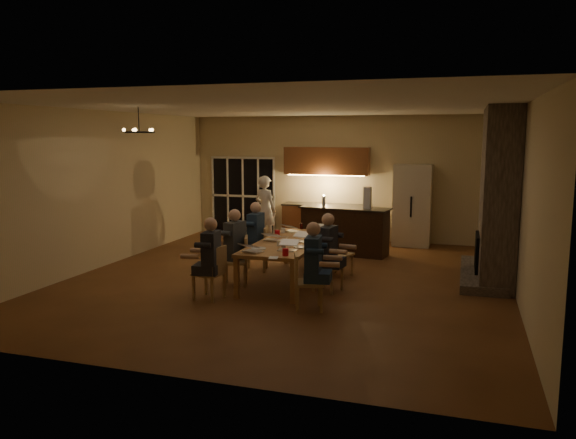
% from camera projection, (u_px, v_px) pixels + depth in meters
% --- Properties ---
extents(floor, '(9.00, 9.00, 0.00)m').
position_uv_depth(floor, '(288.00, 280.00, 10.57)').
color(floor, brown).
rests_on(floor, ground).
extents(back_wall, '(8.00, 0.04, 3.20)m').
position_uv_depth(back_wall, '(340.00, 178.00, 14.60)').
color(back_wall, beige).
rests_on(back_wall, ground).
extents(left_wall, '(0.04, 9.00, 3.20)m').
position_uv_depth(left_wall, '(102.00, 189.00, 11.53)').
color(left_wall, beige).
rests_on(left_wall, ground).
extents(right_wall, '(0.04, 9.00, 3.20)m').
position_uv_depth(right_wall, '(523.00, 203.00, 9.14)').
color(right_wall, beige).
rests_on(right_wall, ground).
extents(ceiling, '(8.00, 9.00, 0.04)m').
position_uv_depth(ceiling, '(288.00, 106.00, 10.10)').
color(ceiling, white).
rests_on(ceiling, back_wall).
extents(french_doors, '(1.86, 0.08, 2.10)m').
position_uv_depth(french_doors, '(243.00, 196.00, 15.44)').
color(french_doors, black).
rests_on(french_doors, ground).
extents(fireplace, '(0.58, 2.50, 3.20)m').
position_uv_depth(fireplace, '(498.00, 195.00, 10.37)').
color(fireplace, '#685B51').
rests_on(fireplace, ground).
extents(kitchenette, '(2.24, 0.68, 2.40)m').
position_uv_depth(kitchenette, '(326.00, 194.00, 14.44)').
color(kitchenette, brown).
rests_on(kitchenette, ground).
extents(refrigerator, '(0.90, 0.68, 2.00)m').
position_uv_depth(refrigerator, '(412.00, 205.00, 13.77)').
color(refrigerator, beige).
rests_on(refrigerator, ground).
extents(dining_table, '(1.10, 2.84, 0.75)m').
position_uv_depth(dining_table, '(289.00, 261.00, 10.45)').
color(dining_table, '#A97A43').
rests_on(dining_table, ground).
extents(bar_island, '(2.11, 0.95, 1.08)m').
position_uv_depth(bar_island, '(345.00, 231.00, 12.82)').
color(bar_island, black).
rests_on(bar_island, ground).
extents(chair_left_near, '(0.50, 0.50, 0.89)m').
position_uv_depth(chair_left_near, '(209.00, 273.00, 9.27)').
color(chair_left_near, '#AC8056').
rests_on(chair_left_near, ground).
extents(chair_left_mid, '(0.56, 0.56, 0.89)m').
position_uv_depth(chair_left_mid, '(235.00, 261.00, 10.14)').
color(chair_left_mid, '#AC8056').
rests_on(chair_left_mid, ground).
extents(chair_left_far, '(0.52, 0.52, 0.89)m').
position_uv_depth(chair_left_far, '(256.00, 249.00, 11.23)').
color(chair_left_far, '#AC8056').
rests_on(chair_left_far, ground).
extents(chair_right_near, '(0.56, 0.56, 0.89)m').
position_uv_depth(chair_right_near, '(309.00, 282.00, 8.69)').
color(chair_right_near, '#AC8056').
rests_on(chair_right_near, ground).
extents(chair_right_mid, '(0.55, 0.55, 0.89)m').
position_uv_depth(chair_right_mid, '(328.00, 266.00, 9.73)').
color(chair_right_mid, '#AC8056').
rests_on(chair_right_mid, ground).
extents(chair_right_far, '(0.55, 0.55, 0.89)m').
position_uv_depth(chair_right_far, '(339.00, 254.00, 10.77)').
color(chair_right_far, '#AC8056').
rests_on(chair_right_far, ground).
extents(person_left_near, '(0.68, 0.68, 1.38)m').
position_uv_depth(person_left_near, '(211.00, 259.00, 9.14)').
color(person_left_near, '#23242D').
rests_on(person_left_near, ground).
extents(person_right_near, '(0.67, 0.67, 1.38)m').
position_uv_depth(person_right_near, '(313.00, 266.00, 8.67)').
color(person_right_near, '#1E344C').
rests_on(person_right_near, ground).
extents(person_left_mid, '(0.71, 0.71, 1.38)m').
position_uv_depth(person_left_mid, '(235.00, 247.00, 10.19)').
color(person_left_mid, '#3A4045').
rests_on(person_left_mid, ground).
extents(person_right_mid, '(0.68, 0.68, 1.38)m').
position_uv_depth(person_right_mid, '(328.00, 253.00, 9.65)').
color(person_right_mid, '#23242D').
rests_on(person_right_mid, ground).
extents(person_left_far, '(0.62, 0.62, 1.38)m').
position_uv_depth(person_left_far, '(256.00, 236.00, 11.27)').
color(person_left_far, '#1E344C').
rests_on(person_left_far, ground).
extents(standing_person, '(0.73, 0.61, 1.72)m').
position_uv_depth(standing_person, '(265.00, 210.00, 13.94)').
color(standing_person, white).
rests_on(standing_person, ground).
extents(chandelier, '(0.55, 0.55, 0.03)m').
position_uv_depth(chandelier, '(139.00, 132.00, 10.02)').
color(chandelier, black).
rests_on(chandelier, ceiling).
extents(laptop_a, '(0.39, 0.36, 0.23)m').
position_uv_depth(laptop_a, '(253.00, 245.00, 9.42)').
color(laptop_a, silver).
rests_on(laptop_a, dining_table).
extents(laptop_b, '(0.33, 0.29, 0.23)m').
position_uv_depth(laptop_b, '(288.00, 244.00, 9.53)').
color(laptop_b, silver).
rests_on(laptop_b, dining_table).
extents(laptop_c, '(0.34, 0.30, 0.23)m').
position_uv_depth(laptop_c, '(273.00, 234.00, 10.47)').
color(laptop_c, silver).
rests_on(laptop_c, dining_table).
extents(laptop_d, '(0.37, 0.34, 0.23)m').
position_uv_depth(laptop_d, '(300.00, 236.00, 10.33)').
color(laptop_d, silver).
rests_on(laptop_d, dining_table).
extents(laptop_e, '(0.41, 0.40, 0.23)m').
position_uv_depth(laptop_e, '(293.00, 226.00, 11.42)').
color(laptop_e, silver).
rests_on(laptop_e, dining_table).
extents(laptop_f, '(0.33, 0.29, 0.23)m').
position_uv_depth(laptop_f, '(315.00, 228.00, 11.26)').
color(laptop_f, silver).
rests_on(laptop_f, dining_table).
extents(mug_front, '(0.07, 0.07, 0.10)m').
position_uv_depth(mug_front, '(279.00, 243.00, 9.94)').
color(mug_front, white).
rests_on(mug_front, dining_table).
extents(mug_mid, '(0.08, 0.08, 0.10)m').
position_uv_depth(mug_mid, '(300.00, 234.00, 10.90)').
color(mug_mid, white).
rests_on(mug_mid, dining_table).
extents(mug_back, '(0.08, 0.08, 0.10)m').
position_uv_depth(mug_back, '(283.00, 230.00, 11.28)').
color(mug_back, white).
rests_on(mug_back, dining_table).
extents(redcup_near, '(0.10, 0.10, 0.12)m').
position_uv_depth(redcup_near, '(285.00, 252.00, 9.13)').
color(redcup_near, red).
rests_on(redcup_near, dining_table).
extents(redcup_mid, '(0.10, 0.10, 0.12)m').
position_uv_depth(redcup_mid, '(277.00, 233.00, 10.92)').
color(redcup_mid, red).
rests_on(redcup_mid, dining_table).
extents(can_silver, '(0.07, 0.07, 0.12)m').
position_uv_depth(can_silver, '(284.00, 245.00, 9.72)').
color(can_silver, '#B2B2B7').
rests_on(can_silver, dining_table).
extents(can_cola, '(0.07, 0.07, 0.12)m').
position_uv_depth(can_cola, '(301.00, 226.00, 11.77)').
color(can_cola, '#3F0F0C').
rests_on(can_cola, dining_table).
extents(plate_near, '(0.25, 0.25, 0.02)m').
position_uv_depth(plate_near, '(301.00, 247.00, 9.81)').
color(plate_near, white).
rests_on(plate_near, dining_table).
extents(plate_left, '(0.26, 0.26, 0.02)m').
position_uv_depth(plate_left, '(259.00, 249.00, 9.67)').
color(plate_left, white).
rests_on(plate_left, dining_table).
extents(plate_far, '(0.27, 0.27, 0.02)m').
position_uv_depth(plate_far, '(322.00, 236.00, 10.91)').
color(plate_far, white).
rests_on(plate_far, dining_table).
extents(notepad, '(0.18, 0.23, 0.01)m').
position_uv_depth(notepad, '(273.00, 258.00, 8.95)').
color(notepad, white).
rests_on(notepad, dining_table).
extents(bar_bottle, '(0.08, 0.08, 0.24)m').
position_uv_depth(bar_bottle, '(324.00, 201.00, 13.01)').
color(bar_bottle, '#99999E').
rests_on(bar_bottle, bar_island).
extents(bar_blender, '(0.17, 0.17, 0.48)m').
position_uv_depth(bar_blender, '(367.00, 198.00, 12.47)').
color(bar_blender, silver).
rests_on(bar_blender, bar_island).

